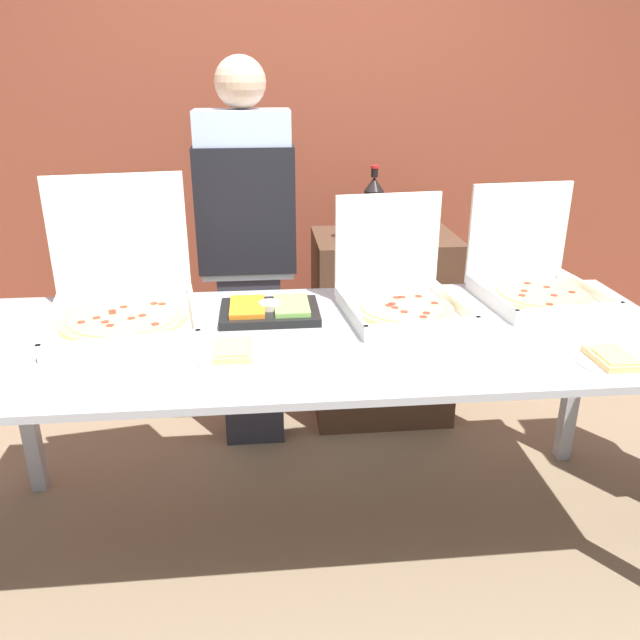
{
  "coord_description": "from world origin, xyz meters",
  "views": [
    {
      "loc": [
        -0.19,
        -1.96,
        1.71
      ],
      "look_at": [
        0.0,
        0.0,
        0.92
      ],
      "focal_mm": 35.0,
      "sensor_mm": 36.0,
      "label": 1
    }
  ],
  "objects_px": {
    "pizza_box_near_right": "(123,298)",
    "paper_plate_front_center": "(233,352)",
    "veggie_tray": "(270,310)",
    "soda_can_silver": "(427,229)",
    "pizza_box_near_left": "(399,293)",
    "soda_bottle": "(373,208)",
    "paper_plate_front_right": "(613,360)",
    "pizza_box_far_right": "(534,279)",
    "person_server_vest": "(247,241)",
    "soda_can_colored": "(345,225)"
  },
  "relations": [
    {
      "from": "paper_plate_front_center",
      "to": "pizza_box_far_right",
      "type": "bearing_deg",
      "value": 20.11
    },
    {
      "from": "paper_plate_front_right",
      "to": "person_server_vest",
      "type": "xyz_separation_m",
      "value": [
        -1.13,
        1.09,
        0.12
      ]
    },
    {
      "from": "paper_plate_front_center",
      "to": "person_server_vest",
      "type": "relative_size",
      "value": 0.15
    },
    {
      "from": "veggie_tray",
      "to": "soda_bottle",
      "type": "bearing_deg",
      "value": 54.04
    },
    {
      "from": "pizza_box_far_right",
      "to": "soda_can_colored",
      "type": "relative_size",
      "value": 3.89
    },
    {
      "from": "pizza_box_near_right",
      "to": "veggie_tray",
      "type": "bearing_deg",
      "value": -10.11
    },
    {
      "from": "paper_plate_front_right",
      "to": "pizza_box_far_right",
      "type": "bearing_deg",
      "value": 90.05
    },
    {
      "from": "pizza_box_near_right",
      "to": "veggie_tray",
      "type": "xyz_separation_m",
      "value": [
        0.52,
        -0.01,
        -0.06
      ]
    },
    {
      "from": "pizza_box_near_right",
      "to": "person_server_vest",
      "type": "height_order",
      "value": "person_server_vest"
    },
    {
      "from": "pizza_box_near_left",
      "to": "soda_can_silver",
      "type": "relative_size",
      "value": 3.81
    },
    {
      "from": "paper_plate_front_right",
      "to": "pizza_box_near_right",
      "type": "bearing_deg",
      "value": 161.79
    },
    {
      "from": "paper_plate_front_center",
      "to": "person_server_vest",
      "type": "xyz_separation_m",
      "value": [
        0.04,
        0.92,
        0.12
      ]
    },
    {
      "from": "paper_plate_front_center",
      "to": "soda_can_silver",
      "type": "bearing_deg",
      "value": 48.12
    },
    {
      "from": "paper_plate_front_center",
      "to": "pizza_box_near_right",
      "type": "bearing_deg",
      "value": 139.45
    },
    {
      "from": "soda_can_colored",
      "to": "pizza_box_near_left",
      "type": "bearing_deg",
      "value": -82.42
    },
    {
      "from": "pizza_box_near_left",
      "to": "soda_bottle",
      "type": "distance_m",
      "value": 0.71
    },
    {
      "from": "soda_can_colored",
      "to": "person_server_vest",
      "type": "height_order",
      "value": "person_server_vest"
    },
    {
      "from": "paper_plate_front_right",
      "to": "person_server_vest",
      "type": "bearing_deg",
      "value": 135.83
    },
    {
      "from": "paper_plate_front_center",
      "to": "soda_can_colored",
      "type": "xyz_separation_m",
      "value": [
        0.5,
        1.08,
        0.14
      ]
    },
    {
      "from": "pizza_box_near_right",
      "to": "paper_plate_front_center",
      "type": "xyz_separation_m",
      "value": [
        0.4,
        -0.34,
        -0.07
      ]
    },
    {
      "from": "pizza_box_near_left",
      "to": "person_server_vest",
      "type": "bearing_deg",
      "value": 127.22
    },
    {
      "from": "pizza_box_near_right",
      "to": "paper_plate_front_right",
      "type": "relative_size",
      "value": 2.67
    },
    {
      "from": "veggie_tray",
      "to": "pizza_box_near_right",
      "type": "bearing_deg",
      "value": 178.63
    },
    {
      "from": "veggie_tray",
      "to": "soda_bottle",
      "type": "height_order",
      "value": "soda_bottle"
    },
    {
      "from": "veggie_tray",
      "to": "soda_can_silver",
      "type": "distance_m",
      "value": 1.0
    },
    {
      "from": "paper_plate_front_center",
      "to": "soda_bottle",
      "type": "bearing_deg",
      "value": 58.52
    },
    {
      "from": "paper_plate_front_right",
      "to": "soda_can_colored",
      "type": "relative_size",
      "value": 1.77
    },
    {
      "from": "soda_can_silver",
      "to": "paper_plate_front_right",
      "type": "bearing_deg",
      "value": -75.79
    },
    {
      "from": "pizza_box_far_right",
      "to": "person_server_vest",
      "type": "relative_size",
      "value": 0.27
    },
    {
      "from": "pizza_box_near_left",
      "to": "pizza_box_far_right",
      "type": "xyz_separation_m",
      "value": [
        0.56,
        0.1,
        0.0
      ]
    },
    {
      "from": "pizza_box_near_right",
      "to": "soda_can_silver",
      "type": "distance_m",
      "value": 1.42
    },
    {
      "from": "pizza_box_near_right",
      "to": "soda_can_silver",
      "type": "height_order",
      "value": "pizza_box_near_right"
    },
    {
      "from": "pizza_box_near_right",
      "to": "soda_can_silver",
      "type": "bearing_deg",
      "value": 17.75
    },
    {
      "from": "soda_can_silver",
      "to": "person_server_vest",
      "type": "distance_m",
      "value": 0.84
    },
    {
      "from": "soda_bottle",
      "to": "person_server_vest",
      "type": "distance_m",
      "value": 0.61
    },
    {
      "from": "person_server_vest",
      "to": "veggie_tray",
      "type": "bearing_deg",
      "value": 97.99
    },
    {
      "from": "soda_can_silver",
      "to": "pizza_box_far_right",
      "type": "bearing_deg",
      "value": -62.11
    },
    {
      "from": "pizza_box_near_right",
      "to": "soda_bottle",
      "type": "distance_m",
      "value": 1.24
    },
    {
      "from": "pizza_box_far_right",
      "to": "paper_plate_front_center",
      "type": "bearing_deg",
      "value": -165.48
    },
    {
      "from": "soda_can_colored",
      "to": "person_server_vest",
      "type": "bearing_deg",
      "value": -160.44
    },
    {
      "from": "veggie_tray",
      "to": "soda_can_silver",
      "type": "xyz_separation_m",
      "value": [
        0.75,
        0.65,
        0.13
      ]
    },
    {
      "from": "pizza_box_near_right",
      "to": "pizza_box_far_right",
      "type": "height_order",
      "value": "pizza_box_near_right"
    },
    {
      "from": "pizza_box_far_right",
      "to": "soda_can_silver",
      "type": "xyz_separation_m",
      "value": [
        -0.29,
        0.55,
        0.08
      ]
    },
    {
      "from": "paper_plate_front_center",
      "to": "person_server_vest",
      "type": "bearing_deg",
      "value": 87.52
    },
    {
      "from": "paper_plate_front_right",
      "to": "veggie_tray",
      "type": "bearing_deg",
      "value": 154.29
    },
    {
      "from": "pizza_box_near_left",
      "to": "veggie_tray",
      "type": "relative_size",
      "value": 1.31
    },
    {
      "from": "soda_can_colored",
      "to": "person_server_vest",
      "type": "relative_size",
      "value": 0.07
    },
    {
      "from": "pizza_box_near_left",
      "to": "pizza_box_far_right",
      "type": "relative_size",
      "value": 0.98
    },
    {
      "from": "pizza_box_near_left",
      "to": "pizza_box_far_right",
      "type": "distance_m",
      "value": 0.57
    },
    {
      "from": "pizza_box_near_left",
      "to": "pizza_box_near_right",
      "type": "relative_size",
      "value": 0.81
    }
  ]
}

